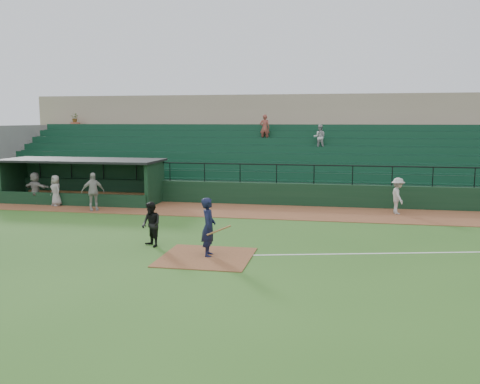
# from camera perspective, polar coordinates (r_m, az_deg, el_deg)

# --- Properties ---
(ground) EXTENTS (90.00, 90.00, 0.00)m
(ground) POSITION_cam_1_polar(r_m,az_deg,el_deg) (18.49, -2.96, -6.41)
(ground) COLOR #2D591C
(ground) RESTS_ON ground
(warning_track) EXTENTS (40.00, 4.00, 0.03)m
(warning_track) POSITION_cam_1_polar(r_m,az_deg,el_deg) (26.15, 1.25, -2.11)
(warning_track) COLOR brown
(warning_track) RESTS_ON ground
(home_plate_dirt) EXTENTS (3.00, 3.00, 0.03)m
(home_plate_dirt) POSITION_cam_1_polar(r_m,az_deg,el_deg) (17.55, -3.74, -7.16)
(home_plate_dirt) COLOR brown
(home_plate_dirt) RESTS_ON ground
(foul_line) EXTENTS (17.49, 4.44, 0.01)m
(foul_line) POSITION_cam_1_polar(r_m,az_deg,el_deg) (19.49, 21.61, -6.21)
(foul_line) COLOR white
(foul_line) RESTS_ON ground
(stadium_structure) EXTENTS (38.00, 13.08, 6.40)m
(stadium_structure) POSITION_cam_1_polar(r_m,az_deg,el_deg) (34.19, 3.65, 4.11)
(stadium_structure) COLOR black
(stadium_structure) RESTS_ON ground
(dugout) EXTENTS (8.90, 3.20, 2.42)m
(dugout) POSITION_cam_1_polar(r_m,az_deg,el_deg) (30.57, -16.56, 1.51)
(dugout) COLOR black
(dugout) RESTS_ON ground
(batter_at_plate) EXTENTS (1.09, 0.80, 2.01)m
(batter_at_plate) POSITION_cam_1_polar(r_m,az_deg,el_deg) (17.49, -3.48, -3.88)
(batter_at_plate) COLOR black
(batter_at_plate) RESTS_ON ground
(umpire) EXTENTS (1.01, 0.99, 1.64)m
(umpire) POSITION_cam_1_polar(r_m,az_deg,el_deg) (19.09, -9.74, -3.54)
(umpire) COLOR black
(umpire) RESTS_ON ground
(runner) EXTENTS (0.86, 1.25, 1.78)m
(runner) POSITION_cam_1_polar(r_m,az_deg,el_deg) (26.31, 16.97, -0.41)
(runner) COLOR #AAA49F
(runner) RESTS_ON warning_track
(dugout_player_a) EXTENTS (1.20, 1.03, 1.93)m
(dugout_player_a) POSITION_cam_1_polar(r_m,az_deg,el_deg) (27.14, -15.89, 0.04)
(dugout_player_a) COLOR #A8A39D
(dugout_player_a) RESTS_ON warning_track
(dugout_player_b) EXTENTS (0.96, 0.88, 1.64)m
(dugout_player_b) POSITION_cam_1_polar(r_m,az_deg,el_deg) (29.27, -19.60, 0.16)
(dugout_player_b) COLOR gray
(dugout_player_b) RESTS_ON warning_track
(dugout_player_c) EXTENTS (1.69, 0.85, 1.74)m
(dugout_player_c) POSITION_cam_1_polar(r_m,az_deg,el_deg) (30.25, -21.59, 0.40)
(dugout_player_c) COLOR gray
(dugout_player_c) RESTS_ON warning_track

